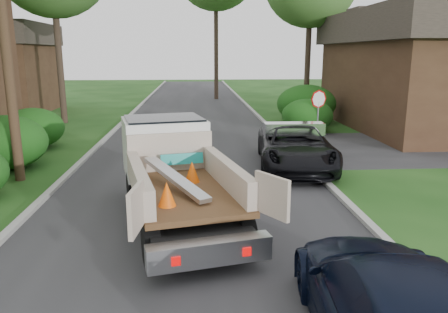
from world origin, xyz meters
name	(u,v)px	position (x,y,z in m)	size (l,w,h in m)	color
ground	(193,240)	(0.00, 0.00, 0.00)	(120.00, 120.00, 0.00)	#163F12
road	(193,145)	(0.00, 10.00, 0.00)	(8.00, 90.00, 0.02)	#28282B
curb_left	(98,145)	(-4.10, 10.00, 0.06)	(0.20, 90.00, 0.12)	#9E9E99
curb_right	(286,143)	(4.10, 10.00, 0.06)	(0.20, 90.00, 0.12)	#9E9E99
stop_sign	(318,107)	(5.20, 9.00, 1.78)	(0.71, 0.32, 2.48)	slate
utility_pole	(2,10)	(-5.48, 4.98, 5.17)	(2.42, 1.25, 10.00)	#382619
house_right	(438,68)	(13.00, 14.00, 3.16)	(9.72, 12.96, 6.20)	#3A2418
hedge_left_b	(5,142)	(-6.50, 6.50, 0.94)	(2.86, 2.86, 1.87)	#113A0D
hedge_left_c	(33,128)	(-6.80, 10.00, 0.85)	(2.60, 2.60, 1.70)	#113A0D
hedge_right_a	(307,116)	(5.80, 13.00, 0.85)	(2.60, 2.60, 1.70)	#113A0D
hedge_right_b	(306,104)	(6.50, 16.00, 1.10)	(3.38, 3.38, 2.21)	#113A0D
flatbed_truck	(172,164)	(-0.51, 1.91, 1.23)	(3.72, 6.35, 2.26)	black
black_pickup	(295,146)	(3.60, 6.02, 0.75)	(2.49, 5.41, 1.50)	black
navy_suv	(396,312)	(2.60, -4.00, 0.74)	(2.07, 5.09, 1.48)	black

